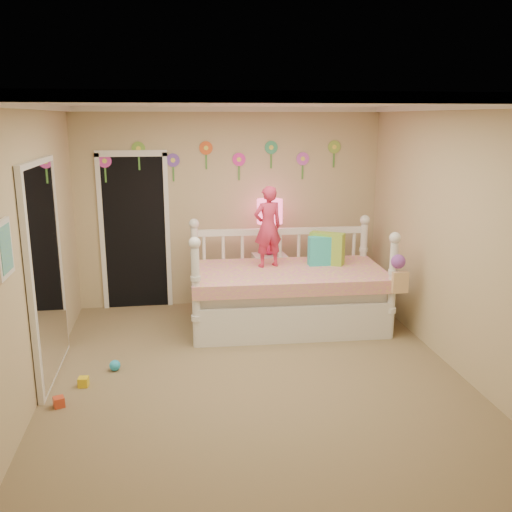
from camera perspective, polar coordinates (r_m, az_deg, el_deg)
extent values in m
cube|color=#7F684C|center=(5.66, -0.10, -11.88)|extent=(4.00, 4.50, 0.01)
cube|color=white|center=(5.10, -0.11, 15.44)|extent=(4.00, 4.50, 0.01)
cube|color=tan|center=(7.42, -2.67, 4.90)|extent=(4.00, 0.01, 2.60)
cube|color=tan|center=(5.32, -21.92, 0.25)|extent=(0.01, 4.50, 2.60)
cube|color=tan|center=(5.86, 19.64, 1.64)|extent=(0.01, 4.50, 2.60)
cube|color=#24ABB7|center=(6.87, 6.86, 0.53)|extent=(0.36, 0.13, 0.36)
cube|color=#91C03A|center=(6.93, 7.27, 0.78)|extent=(0.43, 0.35, 0.39)
imported|color=#D33055|center=(6.69, 1.22, 3.01)|extent=(0.41, 0.32, 0.98)
cube|color=white|center=(7.44, 1.37, -2.52)|extent=(0.45, 0.35, 0.71)
sphere|color=#DE1D55|center=(7.33, 1.39, 0.91)|extent=(0.20, 0.20, 0.20)
cylinder|color=#DE1D55|center=(7.28, 1.40, 2.52)|extent=(0.03, 0.03, 0.42)
cylinder|color=#FF4C80|center=(7.23, 1.41, 4.59)|extent=(0.33, 0.33, 0.31)
cube|color=black|center=(7.43, -12.28, 2.53)|extent=(0.90, 0.04, 2.07)
cube|color=white|center=(5.66, -20.63, -1.48)|extent=(0.07, 1.30, 2.10)
cube|color=white|center=(4.41, -24.41, 0.67)|extent=(0.05, 0.34, 0.42)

